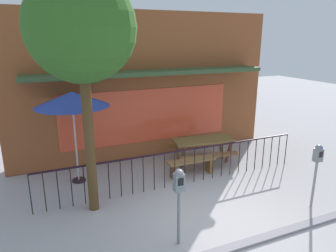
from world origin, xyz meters
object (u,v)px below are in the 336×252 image
object	(u,v)px
picnic_table_left	(203,144)
patio_umbrella	(72,100)
parking_meter_near	(317,160)
street_tree	(81,29)
parking_meter_far	(179,187)
patio_bench	(192,164)

from	to	relation	value
picnic_table_left	patio_umbrella	bearing A→B (deg)	176.76
parking_meter_near	street_tree	size ratio (longest dim) A/B	0.30
patio_umbrella	parking_meter_far	size ratio (longest dim) A/B	1.61
picnic_table_left	patio_bench	world-z (taller)	picnic_table_left
picnic_table_left	patio_bench	bearing A→B (deg)	-137.49
patio_umbrella	street_tree	size ratio (longest dim) A/B	0.49
street_tree	parking_meter_far	bearing A→B (deg)	-56.95
street_tree	parking_meter_near	bearing A→B (deg)	-22.27
patio_umbrella	street_tree	world-z (taller)	street_tree
picnic_table_left	parking_meter_far	xyz separation A→B (m)	(-2.36, -3.25, 0.56)
patio_umbrella	patio_bench	size ratio (longest dim) A/B	1.75
patio_umbrella	parking_meter_near	size ratio (longest dim) A/B	1.63
patio_bench	parking_meter_far	distance (m)	3.15
parking_meter_near	parking_meter_far	distance (m)	3.38
parking_meter_near	street_tree	bearing A→B (deg)	157.73
picnic_table_left	street_tree	xyz separation A→B (m)	(-3.59, -1.37, 3.28)
parking_meter_far	parking_meter_near	bearing A→B (deg)	-0.06
parking_meter_near	street_tree	world-z (taller)	street_tree
street_tree	picnic_table_left	bearing A→B (deg)	20.94
picnic_table_left	parking_meter_far	bearing A→B (deg)	-125.97
picnic_table_left	parking_meter_far	world-z (taller)	parking_meter_far
picnic_table_left	patio_bench	size ratio (longest dim) A/B	1.41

